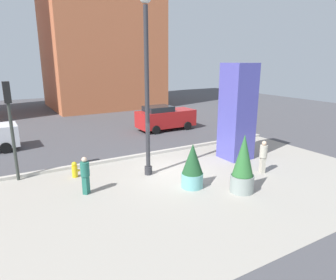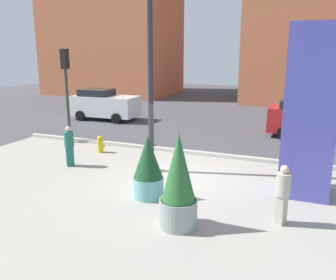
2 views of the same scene
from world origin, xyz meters
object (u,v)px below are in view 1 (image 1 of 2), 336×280
(lamp_post, at_px, (147,94))
(potted_plant_curbside, at_px, (243,166))
(art_pillar_blue, at_px, (237,112))
(traffic_light_far_side, at_px, (10,115))
(pedestrian_by_curb, at_px, (263,155))
(pedestrian_on_sidewalk, at_px, (85,174))
(fire_hydrant, at_px, (75,170))
(potted_plant_by_pillar, at_px, (192,166))
(car_curb_west, at_px, (165,118))

(lamp_post, relative_size, potted_plant_curbside, 3.19)
(art_pillar_blue, xyz_separation_m, traffic_light_far_side, (-10.70, 2.52, 0.42))
(art_pillar_blue, relative_size, pedestrian_by_curb, 3.23)
(potted_plant_curbside, relative_size, pedestrian_on_sidewalk, 1.56)
(lamp_post, height_order, fire_hydrant, lamp_post)
(potted_plant_curbside, distance_m, pedestrian_by_curb, 2.67)
(art_pillar_blue, height_order, fire_hydrant, art_pillar_blue)
(potted_plant_by_pillar, distance_m, pedestrian_by_curb, 3.91)
(potted_plant_by_pillar, bearing_deg, car_curb_west, 66.23)
(lamp_post, height_order, traffic_light_far_side, lamp_post)
(art_pillar_blue, height_order, car_curb_west, art_pillar_blue)
(fire_hydrant, height_order, traffic_light_far_side, traffic_light_far_side)
(car_curb_west, bearing_deg, fire_hydrant, -142.92)
(potted_plant_curbside, bearing_deg, potted_plant_by_pillar, 136.64)
(potted_plant_by_pillar, relative_size, potted_plant_curbside, 0.79)
(potted_plant_by_pillar, xyz_separation_m, traffic_light_far_side, (-6.35, 4.64, 2.04))
(lamp_post, height_order, car_curb_west, lamp_post)
(pedestrian_on_sidewalk, distance_m, pedestrian_by_curb, 8.21)
(art_pillar_blue, xyz_separation_m, pedestrian_by_curb, (-0.45, -2.41, -1.69))
(potted_plant_by_pillar, relative_size, pedestrian_on_sidewalk, 1.23)
(potted_plant_curbside, distance_m, traffic_light_far_side, 10.08)
(potted_plant_curbside, xyz_separation_m, pedestrian_on_sidewalk, (-5.59, 3.04, -0.28))
(pedestrian_on_sidewalk, bearing_deg, car_curb_west, 44.77)
(potted_plant_curbside, bearing_deg, traffic_light_far_side, 142.38)
(potted_plant_by_pillar, distance_m, potted_plant_curbside, 2.07)
(lamp_post, xyz_separation_m, pedestrian_by_curb, (4.84, -2.56, -2.94))
(lamp_post, height_order, potted_plant_curbside, lamp_post)
(potted_plant_by_pillar, height_order, potted_plant_curbside, potted_plant_curbside)
(traffic_light_far_side, bearing_deg, art_pillar_blue, -13.23)
(fire_hydrant, distance_m, pedestrian_on_sidewalk, 2.11)
(fire_hydrant, bearing_deg, pedestrian_by_curb, -26.56)
(potted_plant_curbside, bearing_deg, fire_hydrant, 137.37)
(potted_plant_by_pillar, height_order, traffic_light_far_side, traffic_light_far_side)
(lamp_post, xyz_separation_m, car_curb_west, (5.39, 7.81, -2.86))
(potted_plant_by_pillar, xyz_separation_m, pedestrian_on_sidewalk, (-4.09, 1.63, -0.08))
(lamp_post, xyz_separation_m, potted_plant_curbside, (2.44, -3.69, -2.67))
(pedestrian_on_sidewalk, bearing_deg, art_pillar_blue, 3.33)
(fire_hydrant, height_order, pedestrian_on_sidewalk, pedestrian_on_sidewalk)
(lamp_post, distance_m, art_pillar_blue, 5.44)
(pedestrian_on_sidewalk, bearing_deg, traffic_light_far_side, 126.96)
(art_pillar_blue, distance_m, potted_plant_by_pillar, 5.10)
(car_curb_west, relative_size, pedestrian_by_curb, 2.82)
(lamp_post, distance_m, potted_plant_by_pillar, 3.79)
(art_pillar_blue, distance_m, potted_plant_curbside, 4.75)
(art_pillar_blue, relative_size, potted_plant_by_pillar, 2.66)
(fire_hydrant, distance_m, pedestrian_by_curb, 8.89)
(traffic_light_far_side, height_order, pedestrian_by_curb, traffic_light_far_side)
(lamp_post, bearing_deg, fire_hydrant, 155.62)
(fire_hydrant, height_order, car_curb_west, car_curb_west)
(fire_hydrant, relative_size, pedestrian_by_curb, 0.47)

